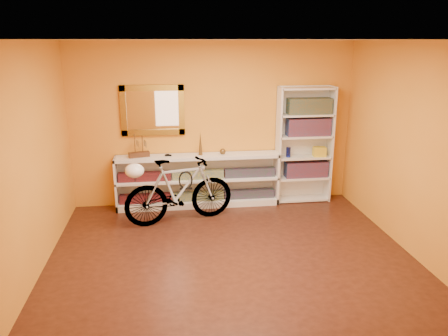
{
  "coord_description": "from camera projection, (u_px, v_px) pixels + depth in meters",
  "views": [
    {
      "loc": [
        -0.73,
        -4.87,
        2.59
      ],
      "look_at": [
        0.0,
        0.7,
        0.95
      ],
      "focal_mm": 35.04,
      "sensor_mm": 36.0,
      "label": 1
    }
  ],
  "objects": [
    {
      "name": "red_tin",
      "position": [
        293.0,
        108.0,
        6.95
      ],
      "size": [
        0.16,
        0.16,
        0.17
      ],
      "primitive_type": "cube",
      "rotation": [
        0.0,
        0.0,
        0.2
      ],
      "color": "maroon",
      "rests_on": "bookcase"
    },
    {
      "name": "right_wall",
      "position": [
        413.0,
        150.0,
        5.37
      ],
      "size": [
        0.01,
        4.0,
        2.6
      ],
      "primitive_type": "cube",
      "color": "orange",
      "rests_on": "ground"
    },
    {
      "name": "bronze_ornament",
      "position": [
        200.0,
        143.0,
        6.86
      ],
      "size": [
        0.06,
        0.06,
        0.37
      ],
      "primitive_type": "cone",
      "color": "brown",
      "rests_on": "console_unit"
    },
    {
      "name": "floor",
      "position": [
        231.0,
        257.0,
        5.45
      ],
      "size": [
        4.5,
        4.0,
        0.01
      ],
      "primitive_type": "cube",
      "color": "black",
      "rests_on": "ground"
    },
    {
      "name": "back_wall",
      "position": [
        213.0,
        124.0,
        6.99
      ],
      "size": [
        4.5,
        0.01,
        2.6
      ],
      "primitive_type": "cube",
      "color": "orange",
      "rests_on": "ground"
    },
    {
      "name": "helmet",
      "position": [
        135.0,
        171.0,
        6.05
      ],
      "size": [
        0.27,
        0.25,
        0.2
      ],
      "primitive_type": "ellipsoid",
      "color": "white",
      "rests_on": "bicycle"
    },
    {
      "name": "decorative_orb",
      "position": [
        223.0,
        151.0,
        6.94
      ],
      "size": [
        0.09,
        0.09,
        0.09
      ],
      "primitive_type": "sphere",
      "color": "brown",
      "rests_on": "console_unit"
    },
    {
      "name": "model_ship",
      "position": [
        139.0,
        145.0,
        6.74
      ],
      "size": [
        0.34,
        0.2,
        0.38
      ],
      "primitive_type": null,
      "rotation": [
        0.0,
        0.0,
        0.27
      ],
      "color": "#3C2110",
      "rests_on": "console_unit"
    },
    {
      "name": "book_row_c",
      "position": [
        309.0,
        106.0,
        6.95
      ],
      "size": [
        0.7,
        0.22,
        0.25
      ],
      "primitive_type": "cube",
      "color": "#174850",
      "rests_on": "bookcase"
    },
    {
      "name": "yellow_bag",
      "position": [
        319.0,
        152.0,
        7.14
      ],
      "size": [
        0.21,
        0.14,
        0.16
      ],
      "primitive_type": "cube",
      "rotation": [
        0.0,
        0.0,
        -0.05
      ],
      "color": "gold",
      "rests_on": "bookcase"
    },
    {
      "name": "ceiling",
      "position": [
        232.0,
        39.0,
        4.72
      ],
      "size": [
        4.5,
        4.0,
        0.01
      ],
      "primitive_type": "cube",
      "color": "silver",
      "rests_on": "ground"
    },
    {
      "name": "left_wall",
      "position": [
        29.0,
        163.0,
        4.8
      ],
      "size": [
        0.01,
        4.0,
        2.6
      ],
      "primitive_type": "cube",
      "color": "orange",
      "rests_on": "ground"
    },
    {
      "name": "travel_mug",
      "position": [
        288.0,
        152.0,
        7.1
      ],
      "size": [
        0.07,
        0.07,
        0.16
      ],
      "primitive_type": "cylinder",
      "color": "#152296",
      "rests_on": "bookcase"
    },
    {
      "name": "toy_car",
      "position": [
        168.0,
        156.0,
        6.85
      ],
      "size": [
        0.0,
        0.0,
        0.0
      ],
      "primitive_type": "imported",
      "rotation": [
        0.0,
        0.0,
        1.57
      ],
      "color": "black",
      "rests_on": "console_unit"
    },
    {
      "name": "book_row_a",
      "position": [
        306.0,
        169.0,
        7.24
      ],
      "size": [
        0.7,
        0.22,
        0.26
      ],
      "primitive_type": "cube",
      "color": "maroon",
      "rests_on": "bookcase"
    },
    {
      "name": "cd_row_lower",
      "position": [
        198.0,
        196.0,
        7.08
      ],
      "size": [
        2.5,
        0.13,
        0.14
      ],
      "primitive_type": "cube",
      "color": "black",
      "rests_on": "console_unit"
    },
    {
      "name": "bookcase",
      "position": [
        304.0,
        145.0,
        7.12
      ],
      "size": [
        0.9,
        0.3,
        1.9
      ],
      "primitive_type": null,
      "color": "silver",
      "rests_on": "floor"
    },
    {
      "name": "console_unit",
      "position": [
        198.0,
        181.0,
        7.02
      ],
      "size": [
        2.6,
        0.35,
        0.85
      ],
      "primitive_type": null,
      "color": "silver",
      "rests_on": "floor"
    },
    {
      "name": "u_lock",
      "position": [
        186.0,
        180.0,
        6.37
      ],
      "size": [
        0.21,
        0.02,
        0.21
      ],
      "primitive_type": "torus",
      "rotation": [
        1.57,
        0.0,
        0.0
      ],
      "color": "black",
      "rests_on": "bicycle"
    },
    {
      "name": "gilt_mirror",
      "position": [
        153.0,
        110.0,
        6.76
      ],
      "size": [
        0.98,
        0.06,
        0.78
      ],
      "primitive_type": "cube",
      "color": "brown",
      "rests_on": "back_wall"
    },
    {
      "name": "cd_row_upper",
      "position": [
        198.0,
        174.0,
        6.97
      ],
      "size": [
        2.5,
        0.13,
        0.14
      ],
      "primitive_type": "cube",
      "color": "navy",
      "rests_on": "console_unit"
    },
    {
      "name": "bicycle",
      "position": [
        179.0,
        190.0,
        6.37
      ],
      "size": [
        0.81,
        1.71,
        0.98
      ],
      "primitive_type": "imported",
      "rotation": [
        0.0,
        0.0,
        1.81
      ],
      "color": "silver",
      "rests_on": "floor"
    },
    {
      "name": "wall_socket",
      "position": [
        267.0,
        185.0,
        7.38
      ],
      "size": [
        0.09,
        0.02,
        0.09
      ],
      "primitive_type": "cube",
      "color": "silver",
      "rests_on": "back_wall"
    },
    {
      "name": "book_row_b",
      "position": [
        308.0,
        127.0,
        7.04
      ],
      "size": [
        0.7,
        0.22,
        0.28
      ],
      "primitive_type": "cube",
      "color": "maroon",
      "rests_on": "bookcase"
    }
  ]
}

